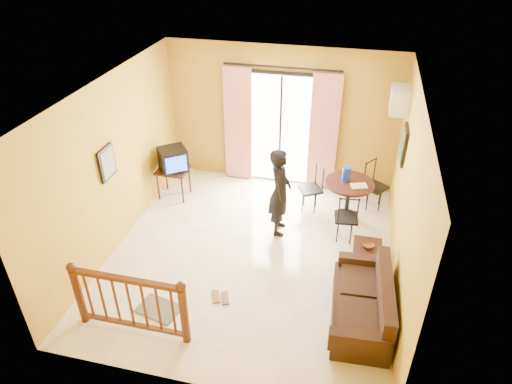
% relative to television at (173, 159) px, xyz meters
% --- Properties ---
extents(ground, '(5.00, 5.00, 0.00)m').
position_rel_television_xyz_m(ground, '(1.87, -1.41, -0.82)').
color(ground, beige).
rests_on(ground, ground).
extents(room_shell, '(5.00, 5.00, 5.00)m').
position_rel_television_xyz_m(room_shell, '(1.87, -1.41, 0.89)').
color(room_shell, white).
rests_on(room_shell, ground).
extents(balcony_door, '(2.25, 0.14, 2.46)m').
position_rel_television_xyz_m(balcony_door, '(1.87, 1.02, 0.37)').
color(balcony_door, black).
rests_on(balcony_door, ground).
extents(tv_table, '(0.60, 0.50, 0.60)m').
position_rel_television_xyz_m(tv_table, '(-0.03, 0.00, -0.30)').
color(tv_table, black).
rests_on(tv_table, ground).
extents(television, '(0.66, 0.65, 0.44)m').
position_rel_television_xyz_m(television, '(0.00, 0.00, 0.00)').
color(television, black).
rests_on(television, tv_table).
extents(picture_left, '(0.05, 0.42, 0.52)m').
position_rel_television_xyz_m(picture_left, '(-0.35, -1.61, 0.73)').
color(picture_left, black).
rests_on(picture_left, room_shell).
extents(dining_table, '(0.88, 0.88, 0.73)m').
position_rel_television_xyz_m(dining_table, '(3.32, 0.07, -0.24)').
color(dining_table, black).
rests_on(dining_table, ground).
extents(water_jug, '(0.14, 0.14, 0.27)m').
position_rel_television_xyz_m(water_jug, '(3.24, 0.12, 0.05)').
color(water_jug, '#1326B5').
rests_on(water_jug, dining_table).
extents(serving_tray, '(0.32, 0.25, 0.02)m').
position_rel_television_xyz_m(serving_tray, '(3.48, -0.03, -0.08)').
color(serving_tray, beige).
rests_on(serving_tray, dining_table).
extents(dining_chairs, '(1.73, 1.63, 0.95)m').
position_rel_television_xyz_m(dining_chairs, '(3.25, -0.01, -0.82)').
color(dining_chairs, black).
rests_on(dining_chairs, ground).
extents(air_conditioner, '(0.31, 0.60, 0.40)m').
position_rel_television_xyz_m(air_conditioner, '(3.96, 0.54, 1.33)').
color(air_conditioner, silver).
rests_on(air_conditioner, room_shell).
extents(botanical_print, '(0.05, 0.50, 0.60)m').
position_rel_television_xyz_m(botanical_print, '(4.08, -0.11, 0.83)').
color(botanical_print, black).
rests_on(botanical_print, room_shell).
extents(coffee_table, '(0.44, 0.80, 0.36)m').
position_rel_television_xyz_m(coffee_table, '(3.72, -1.34, -0.58)').
color(coffee_table, black).
rests_on(coffee_table, ground).
extents(bowl, '(0.23, 0.23, 0.06)m').
position_rel_television_xyz_m(bowl, '(3.72, -1.22, -0.43)').
color(bowl, brown).
rests_on(bowl, coffee_table).
extents(sofa, '(0.83, 1.65, 0.77)m').
position_rel_television_xyz_m(sofa, '(3.72, -2.43, -0.53)').
color(sofa, black).
rests_on(sofa, ground).
extents(standing_person, '(0.47, 0.64, 1.60)m').
position_rel_television_xyz_m(standing_person, '(2.19, -0.64, -0.02)').
color(standing_person, black).
rests_on(standing_person, ground).
extents(stair_balustrade, '(1.63, 0.13, 1.04)m').
position_rel_television_xyz_m(stair_balustrade, '(0.72, -3.31, -0.25)').
color(stair_balustrade, '#471E0F').
rests_on(stair_balustrade, ground).
extents(doormat, '(0.67, 0.52, 0.02)m').
position_rel_television_xyz_m(doormat, '(0.88, -2.89, -0.81)').
color(doormat, '#5E554B').
rests_on(doormat, ground).
extents(sandals, '(0.32, 0.27, 0.03)m').
position_rel_television_xyz_m(sandals, '(1.67, -2.48, -0.80)').
color(sandals, brown).
rests_on(sandals, ground).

